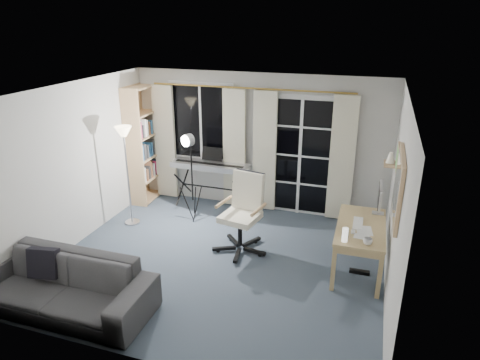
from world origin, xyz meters
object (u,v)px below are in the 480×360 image
Objects in this scene: mug at (368,241)px; desk at (361,231)px; keyboard_piano at (210,167)px; monitor at (380,197)px; office_chair at (244,205)px; bookshelf at (145,146)px; torchiere_lamp at (125,147)px; studio_light at (189,150)px; sofa at (60,277)px.

desk is at bearing 101.31° from mug.
keyboard_piano reaches higher than desk.
monitor is (0.20, 0.45, 0.34)m from desk.
mug is at bearing -79.40° from desk.
office_chair is at bearing 160.89° from mug.
bookshelf is 4.42× the size of monitor.
office_chair is at bearing -4.54° from torchiere_lamp.
monitor is (2.99, -0.26, -0.31)m from studio_light.
office_chair is 10.56× the size of mug.
studio_light is (-0.13, -0.58, 0.46)m from keyboard_piano.
monitor is at bearing -14.34° from bookshelf.
torchiere_lamp is 1.18× the size of keyboard_piano.
bookshelf is at bearing 162.04° from office_chair.
torchiere_lamp is at bearing 168.51° from mug.
sofa is at bearing -99.70° from keyboard_piano.
torchiere_lamp is 2.14m from office_chair.
bookshelf is at bearing 160.32° from desk.
studio_light is at bearing -30.64° from bookshelf.
keyboard_piano is 0.75m from studio_light.
torchiere_lamp is 1.43× the size of office_chair.
bookshelf is 19.43× the size of mug.
mug is (4.11, -1.88, -0.29)m from bookshelf.
torchiere_lamp reaches higher than sofa.
studio_light reaches higher than office_chair.
studio_light reaches higher than monitor.
bookshelf is at bearing 102.35° from sofa.
monitor reaches higher than mug.
studio_light is at bearing 26.33° from torchiere_lamp.
monitor is at bearing 65.67° from desk.
bookshelf is at bearing 175.91° from studio_light.
studio_light is 2.96m from desk.
desk is at bearing -4.20° from torchiere_lamp.
monitor is at bearing -15.86° from keyboard_piano.
bookshelf is 1.51× the size of keyboard_piano.
office_chair is (2.03, -0.16, -0.66)m from torchiere_lamp.
desk is 11.45× the size of mug.
bookshelf is 1.39× the size of studio_light.
sofa is (-0.59, -3.25, -0.35)m from keyboard_piano.
sofa is at bearing -79.25° from bookshelf.
bookshelf reaches higher than studio_light.
studio_light is 3.18m from mug.
mug is at bearing -26.46° from bookshelf.
desk is at bearing 6.64° from office_chair.
keyboard_piano is at bearing 147.03° from mug.
studio_light is at bearing 79.81° from sofa.
keyboard_piano is 2.93× the size of monitor.
mug is at bearing -96.53° from monitor.
torchiere_lamp is 3.45× the size of monitor.
bookshelf is 4.26m from desk.
office_chair is 2.40× the size of monitor.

